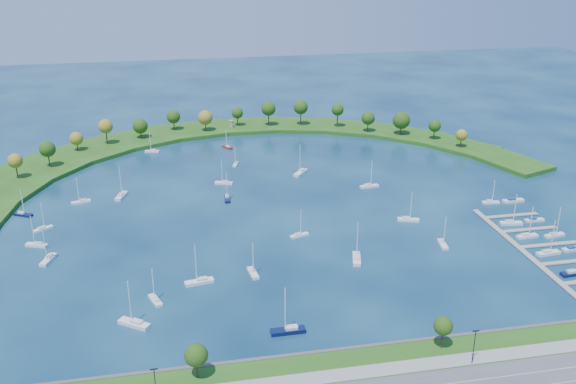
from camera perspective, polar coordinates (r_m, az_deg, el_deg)
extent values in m
plane|color=#07203E|center=(265.07, -0.85, -1.28)|extent=(700.00, 700.00, 0.00)
cube|color=#474442|center=(177.25, 5.24, -13.92)|extent=(420.00, 1.20, 1.80)
cube|color=gray|center=(168.78, 6.27, -15.74)|extent=(420.00, 5.00, 0.12)
cylinder|color=#382314|center=(166.42, -8.12, -15.36)|extent=(0.56, 0.56, 5.25)
sphere|color=#234210|center=(164.15, -8.20, -14.29)|extent=(6.00, 6.00, 6.00)
cylinder|color=#382314|center=(179.60, 13.57, -12.62)|extent=(0.56, 0.56, 5.60)
sphere|color=#234210|center=(177.49, 13.68, -11.60)|extent=(5.20, 5.20, 5.20)
cylinder|color=black|center=(174.54, 16.25, -13.18)|extent=(0.24, 0.24, 10.00)
cube|color=#264C14|center=(327.27, -21.23, 1.97)|extent=(54.07, 56.09, 2.00)
cube|color=#264C14|center=(345.43, -17.27, 3.49)|extent=(55.20, 54.07, 2.00)
cube|color=#264C14|center=(359.67, -12.97, 4.65)|extent=(53.65, 48.47, 2.00)
cube|color=#264C14|center=(369.65, -8.44, 5.44)|extent=(49.62, 39.75, 2.00)
cube|color=#264C14|center=(375.16, -3.78, 5.88)|extent=(44.32, 29.96, 2.00)
cube|color=#264C14|center=(376.08, 0.94, 5.96)|extent=(49.49, 38.05, 2.00)
cube|color=#264C14|center=(372.39, 5.64, 5.70)|extent=(51.13, 44.12, 2.00)
cube|color=#264C14|center=(364.16, 10.24, 5.07)|extent=(49.19, 47.96, 2.00)
cube|color=#264C14|center=(351.57, 14.65, 4.09)|extent=(43.90, 49.49, 2.00)
cube|color=#264C14|center=(334.93, 18.77, 2.74)|extent=(35.67, 48.74, 2.00)
cylinder|color=#382314|center=(313.66, -23.04, 1.74)|extent=(0.56, 0.56, 7.07)
sphere|color=olive|center=(312.16, -23.17, 2.58)|extent=(6.64, 6.64, 6.64)
cylinder|color=#382314|center=(323.94, -20.56, 2.74)|extent=(0.56, 0.56, 7.32)
sphere|color=#234210|center=(322.39, -20.68, 3.61)|extent=(7.63, 7.63, 7.63)
cylinder|color=#382314|center=(344.38, -18.30, 3.93)|extent=(0.56, 0.56, 5.04)
sphere|color=olive|center=(343.28, -18.37, 4.55)|extent=(6.84, 6.84, 6.84)
cylinder|color=#382314|center=(350.29, -15.89, 4.78)|extent=(0.56, 0.56, 8.21)
sphere|color=olive|center=(348.75, -15.98, 5.66)|extent=(7.56, 7.56, 7.56)
cylinder|color=#382314|center=(357.07, -13.00, 5.11)|extent=(0.56, 0.56, 5.05)
sphere|color=#234210|center=(355.93, -13.05, 5.75)|extent=(8.12, 8.12, 8.12)
cylinder|color=#382314|center=(368.35, -10.14, 5.94)|extent=(0.56, 0.56, 6.17)
sphere|color=#234210|center=(367.14, -10.19, 6.63)|extent=(7.55, 7.55, 7.55)
cylinder|color=#382314|center=(363.83, -7.36, 5.89)|extent=(0.56, 0.56, 6.05)
sphere|color=olive|center=(362.58, -7.40, 6.60)|extent=(8.19, 8.19, 8.19)
cylinder|color=#382314|center=(371.99, -4.52, 6.38)|extent=(0.56, 0.56, 6.31)
sphere|color=#234210|center=(370.83, -4.54, 7.05)|extent=(6.51, 6.51, 6.51)
cylinder|color=#382314|center=(370.92, -1.74, 6.56)|extent=(0.56, 0.56, 8.41)
sphere|color=#234210|center=(369.42, -1.75, 7.44)|extent=(8.18, 8.18, 8.18)
cylinder|color=#382314|center=(371.83, 1.14, 6.65)|extent=(0.56, 0.56, 8.97)
sphere|color=#234210|center=(370.26, 1.15, 7.57)|extent=(8.21, 8.21, 8.21)
cylinder|color=#382314|center=(369.12, 4.43, 6.47)|extent=(0.56, 0.56, 8.84)
sphere|color=#234210|center=(367.63, 4.45, 7.34)|extent=(6.93, 6.93, 6.93)
cylinder|color=#382314|center=(361.98, 7.13, 5.84)|extent=(0.56, 0.56, 6.35)
sphere|color=#234210|center=(360.73, 7.17, 6.56)|extent=(7.48, 7.48, 7.48)
cylinder|color=#382314|center=(359.64, 10.03, 5.55)|extent=(0.56, 0.56, 6.10)
sphere|color=#234210|center=(358.30, 10.08, 6.31)|extent=(9.51, 9.51, 9.51)
cylinder|color=#382314|center=(354.39, 12.91, 5.09)|extent=(0.56, 0.56, 6.15)
sphere|color=#234210|center=(353.18, 12.97, 5.77)|extent=(6.61, 6.61, 6.61)
cylinder|color=#382314|center=(344.38, 15.17, 4.31)|extent=(0.56, 0.56, 5.31)
sphere|color=olive|center=(343.28, 15.23, 4.93)|extent=(6.14, 6.14, 6.14)
cylinder|color=gray|center=(369.15, -5.07, 6.05)|extent=(2.20, 2.20, 3.91)
cylinder|color=gray|center=(368.59, -5.08, 6.36)|extent=(2.60, 2.60, 0.30)
cube|color=gray|center=(239.63, 20.69, -5.35)|extent=(2.20, 82.00, 0.40)
cube|color=gray|center=(241.20, 23.95, -5.69)|extent=(22.00, 2.00, 0.40)
cube|color=gray|center=(250.79, 22.31, -4.36)|extent=(22.00, 2.00, 0.40)
cube|color=gray|center=(260.70, 20.79, -3.13)|extent=(22.00, 2.00, 0.40)
cylinder|color=#382314|center=(266.33, 22.80, -2.84)|extent=(0.36, 0.36, 1.60)
cube|color=gray|center=(270.90, 19.38, -1.99)|extent=(22.00, 2.00, 0.40)
cylinder|color=#382314|center=(276.32, 21.35, -1.74)|extent=(0.36, 0.36, 1.60)
cube|color=#0A1340|center=(277.08, -22.55, -1.88)|extent=(8.02, 5.66, 0.95)
cube|color=silver|center=(277.26, -22.70, -1.71)|extent=(3.17, 2.66, 0.66)
cylinder|color=silver|center=(274.56, -22.62, -0.79)|extent=(0.32, 0.32, 10.67)
cube|color=white|center=(338.88, -12.02, 3.57)|extent=(7.69, 3.70, 0.89)
cube|color=silver|center=(338.47, -11.91, 3.69)|extent=(2.86, 2.00, 0.62)
cylinder|color=silver|center=(337.39, -12.19, 4.44)|extent=(0.32, 0.32, 10.00)
cube|color=white|center=(209.96, -7.92, -7.96)|extent=(9.63, 4.09, 1.12)
cube|color=silver|center=(209.65, -7.69, -7.69)|extent=(3.52, 2.33, 0.78)
cylinder|color=silver|center=(206.53, -8.23, -6.34)|extent=(0.32, 0.32, 12.60)
cube|color=#0A1340|center=(272.52, -5.44, -0.59)|extent=(2.93, 8.49, 1.00)
cube|color=silver|center=(272.97, -5.45, -0.36)|extent=(1.84, 3.03, 0.70)
cylinder|color=silver|center=(269.62, -5.48, 0.56)|extent=(0.32, 0.32, 11.27)
cube|color=white|center=(281.74, -17.99, -0.86)|extent=(8.09, 4.33, 0.94)
cube|color=silver|center=(281.55, -17.85, -0.68)|extent=(3.05, 2.25, 0.65)
cylinder|color=silver|center=(279.59, -18.25, 0.21)|extent=(0.32, 0.32, 10.52)
cube|color=white|center=(255.82, 10.68, -2.45)|extent=(8.75, 4.84, 1.01)
cube|color=silver|center=(255.41, 10.51, -2.26)|extent=(3.32, 2.48, 0.71)
cylinder|color=silver|center=(253.42, 10.93, -1.18)|extent=(0.32, 0.32, 11.38)
cube|color=white|center=(289.85, -5.75, 0.80)|extent=(8.36, 4.80, 0.97)
cube|color=silver|center=(289.37, -5.60, 0.94)|extent=(3.19, 2.43, 0.68)
cylinder|color=silver|center=(287.93, -5.92, 1.91)|extent=(0.32, 0.32, 10.89)
cube|color=maroon|center=(339.63, -5.45, 3.99)|extent=(5.36, 6.74, 0.82)
cube|color=silver|center=(338.91, -5.38, 4.08)|extent=(2.43, 2.73, 0.57)
cylinder|color=silver|center=(338.53, -5.54, 4.82)|extent=(0.32, 0.32, 9.21)
cube|color=white|center=(202.69, -11.76, -9.45)|extent=(4.59, 7.82, 0.91)
cube|color=silver|center=(201.67, -11.70, -9.36)|extent=(2.30, 2.99, 0.63)
cylinder|color=silver|center=(200.40, -11.94, -8.02)|extent=(0.32, 0.32, 10.20)
cube|color=white|center=(213.52, -3.15, -7.24)|extent=(3.25, 8.22, 0.96)
cube|color=silver|center=(213.81, -3.21, -6.95)|extent=(1.92, 2.98, 0.67)
cylinder|color=silver|center=(210.18, -3.13, -5.92)|extent=(0.32, 0.32, 10.80)
cube|color=#0A1340|center=(184.64, 0.00, -12.29)|extent=(9.95, 2.83, 1.19)
cube|color=silver|center=(184.23, 0.31, -12.00)|extent=(3.49, 1.96, 0.84)
cylinder|color=silver|center=(180.50, -0.26, -10.40)|extent=(0.32, 0.32, 13.42)
cube|color=white|center=(300.82, 1.13, 1.73)|extent=(8.27, 9.41, 1.18)
cube|color=silver|center=(301.31, 1.22, 1.97)|extent=(3.65, 3.89, 0.83)
cylinder|color=silver|center=(297.74, 1.07, 2.99)|extent=(0.32, 0.32, 13.27)
cube|color=white|center=(236.31, -20.61, -5.68)|extent=(5.00, 9.09, 1.05)
cube|color=silver|center=(236.60, -20.55, -5.40)|extent=(2.57, 3.44, 0.74)
cylinder|color=silver|center=(232.99, -20.89, -4.35)|extent=(0.32, 0.32, 11.83)
cube|color=white|center=(248.58, -21.51, -4.44)|extent=(8.32, 5.11, 0.97)
cube|color=silver|center=(247.82, -21.38, -4.29)|extent=(3.21, 2.52, 0.68)
cylinder|color=silver|center=(246.50, -21.83, -3.18)|extent=(0.32, 0.32, 10.89)
cube|color=white|center=(238.74, 1.03, -3.90)|extent=(7.57, 4.11, 0.87)
cube|color=silver|center=(238.09, 0.88, -3.77)|extent=(2.86, 2.12, 0.61)
cylinder|color=silver|center=(236.71, 1.16, -2.70)|extent=(0.32, 0.32, 9.84)
cube|color=white|center=(261.08, -21.00, -3.10)|extent=(7.33, 6.01, 0.90)
cube|color=silver|center=(260.51, -21.17, -2.99)|extent=(2.99, 2.70, 0.63)
cylinder|color=silver|center=(259.16, -21.04, -1.96)|extent=(0.32, 0.32, 10.10)
cube|color=white|center=(238.70, 13.65, -4.56)|extent=(3.37, 8.09, 0.94)
cube|color=silver|center=(239.03, 13.62, -4.31)|extent=(1.94, 2.95, 0.66)
cylinder|color=silver|center=(235.70, 13.81, -3.37)|extent=(0.32, 0.32, 10.60)
cube|color=white|center=(286.86, 7.27, 0.50)|extent=(8.69, 3.27, 1.02)
cube|color=silver|center=(286.21, 7.12, 0.65)|extent=(3.13, 1.97, 0.71)
cylinder|color=silver|center=(284.93, 7.45, 1.69)|extent=(0.32, 0.32, 11.46)
cube|color=white|center=(313.57, -4.69, 2.48)|extent=(3.75, 6.74, 0.78)
cube|color=silver|center=(313.96, -4.67, 2.63)|extent=(1.92, 2.56, 0.55)
cylinder|color=silver|center=(311.54, -4.73, 3.27)|extent=(0.32, 0.32, 8.78)
cube|color=white|center=(283.09, -14.64, -0.34)|extent=(5.46, 9.80, 1.13)
cube|color=silver|center=(281.93, -14.73, -0.23)|extent=(2.79, 3.72, 0.79)
cylinder|color=silver|center=(281.27, -14.72, 1.02)|extent=(0.32, 0.32, 12.75)
cube|color=white|center=(192.79, -13.56, -11.36)|extent=(9.56, 7.93, 1.17)
cube|color=silver|center=(191.72, -13.35, -11.19)|extent=(3.90, 3.55, 0.82)
cylinder|color=silver|center=(189.45, -13.95, -9.47)|extent=(0.32, 0.32, 13.22)
cube|color=white|center=(223.15, 6.14, -5.95)|extent=(5.08, 9.89, 1.14)
cube|color=silver|center=(221.86, 6.16, -5.84)|extent=(2.68, 3.71, 0.80)
cylinder|color=silver|center=(220.66, 6.21, -4.25)|extent=(0.32, 0.32, 12.86)
cube|color=#0A1340|center=(232.98, 24.12, -6.65)|extent=(9.10, 3.14, 1.07)
cube|color=silver|center=(232.04, 23.98, -6.49)|extent=(3.25, 1.98, 0.75)
cube|color=white|center=(243.64, 22.21, -5.08)|extent=(8.98, 3.30, 1.05)
cube|color=silver|center=(242.74, 22.07, -4.92)|extent=(3.23, 2.01, 0.74)
cylinder|color=silver|center=(241.39, 22.55, -3.68)|extent=(0.32, 0.32, 11.86)
cube|color=white|center=(250.29, 24.08, -4.67)|extent=(8.39, 3.20, 0.98)
cube|color=navy|center=(249.43, 23.96, -4.52)|extent=(3.03, 1.92, 0.69)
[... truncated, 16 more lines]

